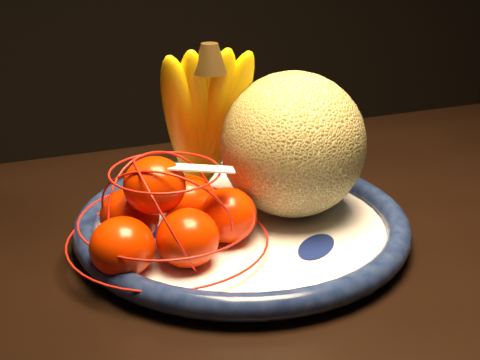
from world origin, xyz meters
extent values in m
cube|color=black|center=(0.07, -0.10, 0.74)|extent=(1.62, 1.10, 0.04)
cylinder|color=black|center=(0.71, 0.36, 0.36)|extent=(0.06, 0.06, 0.72)
cylinder|color=white|center=(0.15, 0.00, 0.77)|extent=(0.37, 0.37, 0.02)
torus|color=#071135|center=(0.15, 0.00, 0.78)|extent=(0.40, 0.40, 0.03)
cylinder|color=white|center=(0.15, 0.00, 0.76)|extent=(0.18, 0.18, 0.01)
ellipsoid|color=#0D1A55|center=(0.22, -0.08, 0.78)|extent=(0.14, 0.15, 0.00)
ellipsoid|color=#0D1A55|center=(0.12, 0.09, 0.78)|extent=(0.13, 0.13, 0.00)
ellipsoid|color=#0D1A55|center=(0.03, 0.00, 0.78)|extent=(0.13, 0.10, 0.00)
sphere|color=olive|center=(0.22, 0.02, 0.86)|extent=(0.18, 0.18, 0.18)
ellipsoid|color=#FBC400|center=(0.10, 0.07, 0.89)|extent=(0.11, 0.14, 0.22)
ellipsoid|color=#FBC400|center=(0.11, 0.08, 0.89)|extent=(0.08, 0.13, 0.22)
ellipsoid|color=#FBC400|center=(0.12, 0.08, 0.89)|extent=(0.05, 0.12, 0.23)
ellipsoid|color=#FBC400|center=(0.13, 0.08, 0.89)|extent=(0.08, 0.13, 0.22)
ellipsoid|color=#FBC400|center=(0.15, 0.08, 0.89)|extent=(0.11, 0.14, 0.22)
cone|color=black|center=(0.12, 0.08, 0.99)|extent=(0.04, 0.04, 0.03)
ellipsoid|color=#F72601|center=(0.00, -0.09, 0.81)|extent=(0.07, 0.07, 0.06)
ellipsoid|color=#F72601|center=(0.07, -0.08, 0.81)|extent=(0.07, 0.07, 0.06)
ellipsoid|color=#F72601|center=(0.13, -0.04, 0.81)|extent=(0.07, 0.07, 0.06)
ellipsoid|color=#F72601|center=(0.02, -0.01, 0.81)|extent=(0.07, 0.07, 0.06)
ellipsoid|color=#F72601|center=(0.09, 0.01, 0.81)|extent=(0.07, 0.07, 0.06)
ellipsoid|color=#F72601|center=(0.04, -0.05, 0.85)|extent=(0.07, 0.07, 0.06)
torus|color=red|center=(0.06, -0.04, 0.79)|extent=(0.27, 0.27, 0.00)
torus|color=red|center=(0.06, -0.04, 0.81)|extent=(0.24, 0.24, 0.00)
torus|color=red|center=(0.06, -0.04, 0.87)|extent=(0.15, 0.15, 0.00)
torus|color=red|center=(0.06, -0.04, 0.81)|extent=(0.16, 0.14, 0.14)
torus|color=red|center=(0.06, -0.04, 0.81)|extent=(0.07, 0.16, 0.14)
torus|color=red|center=(0.06, -0.04, 0.81)|extent=(0.17, 0.13, 0.14)
cube|color=white|center=(0.09, -0.06, 0.87)|extent=(0.07, 0.04, 0.01)
camera|label=1|loc=(-0.03, -0.71, 1.14)|focal=50.00mm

